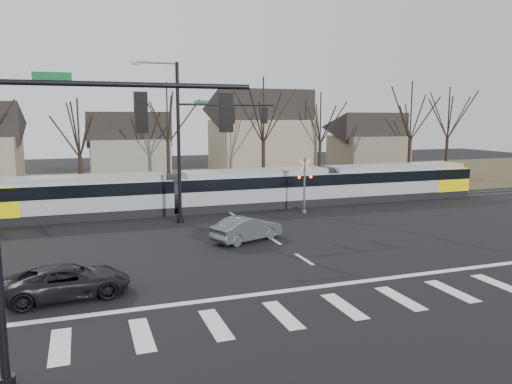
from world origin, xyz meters
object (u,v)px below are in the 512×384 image
object	(u,v)px
tram	(254,187)
rail_crossing_signal	(304,187)
sedan	(247,229)
suv	(68,281)

from	to	relation	value
tram	rail_crossing_signal	bearing A→B (deg)	-49.72
sedan	rail_crossing_signal	xyz separation A→B (m)	(6.46, 6.40, 1.20)
rail_crossing_signal	sedan	bearing A→B (deg)	-135.24
suv	rail_crossing_signal	xyz separation A→B (m)	(15.62, 12.48, 1.25)
suv	rail_crossing_signal	bearing A→B (deg)	-57.12
sedan	rail_crossing_signal	bearing A→B (deg)	-67.66
tram	rail_crossing_signal	size ratio (longest dim) A/B	9.55
tram	suv	xyz separation A→B (m)	(-12.90, -15.69, -0.95)
sedan	suv	xyz separation A→B (m)	(-9.16, -6.08, -0.05)
tram	suv	world-z (taller)	tram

